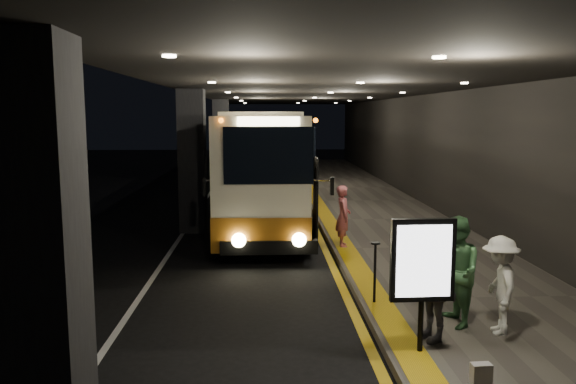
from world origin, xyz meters
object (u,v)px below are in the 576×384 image
object	(u,v)px
bag_plain	(481,375)
coach_main	(267,172)
passenger_boarding	(343,216)
passenger_waiting_white	(500,285)
coach_second	(269,152)
passenger_waiting_grey	(433,290)
info_sign	(423,263)
bag_polka	(418,291)
stanchion_post	(375,273)
passenger_waiting_green	(456,272)

from	to	relation	value
bag_plain	coach_main	bearing A→B (deg)	102.62
passenger_boarding	passenger_waiting_white	world-z (taller)	passenger_boarding
passenger_boarding	bag_plain	distance (m)	7.90
coach_main	passenger_waiting_white	xyz separation A→B (m)	(3.64, -10.11, -0.78)
coach_second	passenger_waiting_grey	bearing A→B (deg)	-85.14
coach_main	passenger_boarding	size ratio (longest dim) A/B	7.11
coach_main	passenger_waiting_grey	bearing A→B (deg)	-74.59
passenger_boarding	info_sign	world-z (taller)	info_sign
bag_polka	passenger_waiting_white	bearing A→B (deg)	-62.65
coach_main	passenger_waiting_grey	size ratio (longest dim) A/B	7.22
coach_second	info_sign	distance (m)	21.08
passenger_waiting_grey	bag_polka	world-z (taller)	passenger_waiting_grey
passenger_boarding	stanchion_post	xyz separation A→B (m)	(-0.05, -4.53, -0.25)
passenger_waiting_green	coach_main	bearing A→B (deg)	-165.94
info_sign	stanchion_post	bearing A→B (deg)	94.39
passenger_waiting_white	bag_plain	bearing A→B (deg)	-16.80
info_sign	bag_polka	bearing A→B (deg)	73.16
bag_polka	coach_main	bearing A→B (deg)	108.24
stanchion_post	passenger_waiting_green	bearing A→B (deg)	-46.98
passenger_waiting_grey	bag_polka	distance (m)	1.98
passenger_waiting_white	stanchion_post	distance (m)	2.30
passenger_boarding	passenger_waiting_green	distance (m)	5.81
passenger_boarding	passenger_waiting_grey	distance (m)	6.29
coach_second	passenger_boarding	world-z (taller)	coach_second
coach_second	passenger_waiting_white	size ratio (longest dim) A/B	7.28
passenger_waiting_white	passenger_boarding	bearing A→B (deg)	-152.93
bag_plain	stanchion_post	size ratio (longest dim) A/B	0.28
stanchion_post	passenger_waiting_white	bearing A→B (deg)	-41.82
bag_polka	info_sign	size ratio (longest dim) A/B	0.18
bag_polka	coach_second	bearing A→B (deg)	98.06
bag_polka	info_sign	xyz separation A→B (m)	(-0.61, -2.31, 1.17)
coach_main	passenger_waiting_grey	distance (m)	10.66
passenger_waiting_white	bag_polka	world-z (taller)	passenger_waiting_white
stanchion_post	coach_main	bearing A→B (deg)	102.70
bag_polka	bag_plain	world-z (taller)	bag_polka
passenger_waiting_grey	info_sign	bearing A→B (deg)	-57.49
info_sign	passenger_waiting_green	bearing A→B (deg)	47.91
bag_plain	passenger_waiting_white	bearing A→B (deg)	61.43
passenger_boarding	bag_polka	world-z (taller)	passenger_boarding
coach_main	passenger_waiting_grey	world-z (taller)	coach_main
passenger_boarding	bag_plain	xyz separation A→B (m)	(0.68, -7.84, -0.66)
info_sign	bag_plain	bearing A→B (deg)	-68.75
stanchion_post	coach_second	bearing A→B (deg)	95.44
info_sign	stanchion_post	world-z (taller)	info_sign
passenger_waiting_grey	coach_second	bearing A→B (deg)	163.16
coach_second	passenger_boarding	bearing A→B (deg)	-84.31
passenger_boarding	stanchion_post	bearing A→B (deg)	-179.49
passenger_waiting_grey	stanchion_post	world-z (taller)	passenger_waiting_grey
coach_second	stanchion_post	bearing A→B (deg)	-86.21
passenger_boarding	bag_plain	bearing A→B (deg)	-173.92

